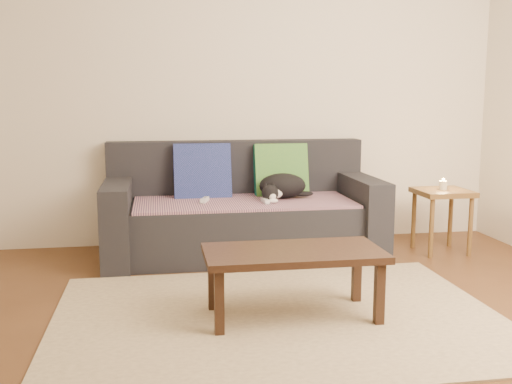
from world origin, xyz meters
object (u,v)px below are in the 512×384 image
at_px(sofa, 242,215).
at_px(wii_remote_a, 205,200).
at_px(cat, 282,186).
at_px(wii_remote_b, 265,201).
at_px(side_table, 442,201).
at_px(coffee_table, 293,259).

distance_m(sofa, wii_remote_a, 0.35).
distance_m(cat, wii_remote_a, 0.62).
distance_m(wii_remote_b, side_table, 1.43).
relative_size(wii_remote_b, coffee_table, 0.15).
bearing_deg(wii_remote_a, side_table, -75.02).
xyz_separation_m(wii_remote_a, side_table, (1.87, -0.12, -0.04)).
height_order(wii_remote_a, wii_remote_b, same).
bearing_deg(coffee_table, cat, 80.79).
bearing_deg(side_table, wii_remote_a, 176.42).
relative_size(cat, wii_remote_a, 3.04).
xyz_separation_m(wii_remote_b, side_table, (1.43, -0.00, -0.04)).
bearing_deg(wii_remote_b, sofa, 31.61).
xyz_separation_m(wii_remote_b, coffee_table, (-0.06, -1.22, -0.11)).
bearing_deg(cat, wii_remote_b, -148.20).
bearing_deg(coffee_table, wii_remote_b, 86.99).
distance_m(cat, wii_remote_b, 0.25).
xyz_separation_m(wii_remote_a, wii_remote_b, (0.45, -0.11, 0.00)).
relative_size(sofa, coffee_table, 2.13).
distance_m(side_table, coffee_table, 1.93).
relative_size(side_table, coffee_table, 0.51).
xyz_separation_m(cat, wii_remote_b, (-0.16, -0.18, -0.08)).
bearing_deg(side_table, coffee_table, -140.70).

